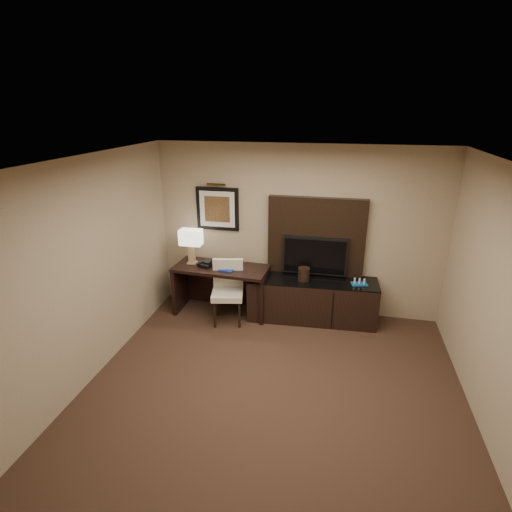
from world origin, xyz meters
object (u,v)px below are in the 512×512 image
(desk, at_px, (222,290))
(table_lamp, at_px, (191,246))
(ice_bucket, at_px, (304,274))
(credenza, at_px, (312,300))
(desk_phone, at_px, (205,264))
(tv, at_px, (315,256))
(desk_chair, at_px, (228,293))
(minibar_tray, at_px, (359,282))

(desk, distance_m, table_lamp, 0.87)
(desk, relative_size, ice_bucket, 7.37)
(credenza, relative_size, desk_phone, 10.42)
(desk, height_order, ice_bucket, ice_bucket)
(tv, height_order, ice_bucket, tv)
(desk_chair, xyz_separation_m, ice_bucket, (1.13, 0.32, 0.30))
(credenza, height_order, tv, tv)
(desk, distance_m, ice_bucket, 1.37)
(tv, bearing_deg, table_lamp, -174.71)
(desk_chair, relative_size, desk_phone, 5.15)
(desk, relative_size, tv, 1.50)
(desk, height_order, tv, tv)
(desk_phone, distance_m, ice_bucket, 1.57)
(table_lamp, height_order, minibar_tray, table_lamp)
(credenza, xyz_separation_m, desk_phone, (-1.71, -0.10, 0.51))
(desk_chair, distance_m, table_lamp, 0.99)
(desk, xyz_separation_m, table_lamp, (-0.50, 0.06, 0.70))
(table_lamp, xyz_separation_m, desk_phone, (0.26, -0.09, -0.26))
(tv, bearing_deg, ice_bucket, -123.04)
(credenza, distance_m, minibar_tray, 0.80)
(credenza, bearing_deg, table_lamp, 177.50)
(table_lamp, bearing_deg, credenza, 0.21)
(desk_chair, distance_m, desk_phone, 0.62)
(ice_bucket, bearing_deg, desk_chair, -164.42)
(desk_chair, height_order, minibar_tray, desk_chair)
(desk, bearing_deg, minibar_tray, 4.36)
(desk_chair, xyz_separation_m, table_lamp, (-0.69, 0.35, 0.61))
(desk_chair, bearing_deg, desk, 110.92)
(desk, xyz_separation_m, desk_phone, (-0.25, -0.04, 0.45))
(desk, relative_size, minibar_tray, 6.33)
(tv, bearing_deg, desk_chair, -157.43)
(minibar_tray, bearing_deg, credenza, 177.90)
(desk, bearing_deg, desk_chair, -54.25)
(table_lamp, relative_size, desk_phone, 3.18)
(desk_chair, distance_m, minibar_tray, 2.01)
(desk_chair, relative_size, ice_bucket, 4.83)
(table_lamp, relative_size, ice_bucket, 2.99)
(tv, height_order, minibar_tray, tv)
(table_lamp, bearing_deg, tv, 5.29)
(minibar_tray, bearing_deg, desk_phone, -178.23)
(ice_bucket, bearing_deg, tv, 56.96)
(credenza, height_order, table_lamp, table_lamp)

